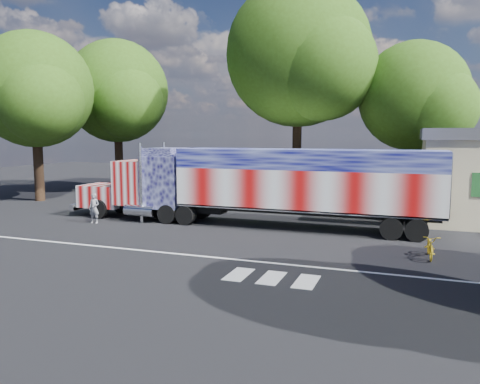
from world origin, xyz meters
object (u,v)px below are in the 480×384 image
(semi_truck, at_px, (258,184))
(tree_n_mid, at_px, (300,55))
(tree_ne_a, at_px, (416,97))
(tree_nw_a, at_px, (118,92))
(tree_w_a, at_px, (36,90))
(bicycle, at_px, (430,246))
(woman, at_px, (94,208))
(coach_bus, at_px, (245,176))

(semi_truck, relative_size, tree_n_mid, 1.26)
(tree_n_mid, height_order, tree_ne_a, tree_n_mid)
(tree_nw_a, distance_m, tree_ne_a, 24.11)
(tree_nw_a, height_order, tree_w_a, tree_nw_a)
(tree_nw_a, xyz_separation_m, tree_w_a, (-1.78, -7.62, -0.48))
(bicycle, xyz_separation_m, tree_w_a, (-26.56, 7.63, 7.59))
(tree_w_a, bearing_deg, tree_n_mid, 26.01)
(woman, relative_size, tree_nw_a, 0.13)
(semi_truck, relative_size, tree_w_a, 1.69)
(tree_ne_a, bearing_deg, semi_truck, -122.44)
(woman, bearing_deg, tree_n_mid, 55.53)
(semi_truck, xyz_separation_m, tree_ne_a, (7.76, 12.20, 5.25))
(tree_n_mid, distance_m, tree_nw_a, 15.93)
(tree_n_mid, bearing_deg, coach_bus, -124.62)
(tree_n_mid, xyz_separation_m, tree_ne_a, (8.34, 0.05, -3.38))
(bicycle, height_order, tree_n_mid, tree_n_mid)
(tree_w_a, bearing_deg, semi_truck, -11.31)
(coach_bus, relative_size, tree_n_mid, 0.78)
(semi_truck, height_order, tree_n_mid, tree_n_mid)
(semi_truck, relative_size, tree_nw_a, 1.60)
(tree_nw_a, bearing_deg, tree_n_mid, 3.36)
(coach_bus, bearing_deg, tree_nw_a, 165.46)
(tree_w_a, height_order, tree_ne_a, tree_w_a)
(bicycle, relative_size, tree_nw_a, 0.14)
(woman, xyz_separation_m, tree_ne_a, (16.49, 14.62, 6.70))
(coach_bus, distance_m, tree_w_a, 16.38)
(coach_bus, xyz_separation_m, tree_w_a, (-14.57, -4.30, 6.13))
(tree_w_a, xyz_separation_m, tree_ne_a, (25.84, 8.59, -0.53))
(bicycle, bearing_deg, coach_bus, 132.38)
(bicycle, relative_size, tree_w_a, 0.15)
(woman, height_order, bicycle, woman)
(bicycle, bearing_deg, tree_ne_a, 89.78)
(coach_bus, distance_m, tree_n_mid, 10.35)
(semi_truck, bearing_deg, coach_bus, 113.92)
(coach_bus, bearing_deg, semi_truck, -66.08)
(tree_n_mid, relative_size, tree_nw_a, 1.27)
(coach_bus, distance_m, tree_nw_a, 14.78)
(woman, distance_m, tree_n_mid, 19.50)
(tree_w_a, bearing_deg, coach_bus, 16.43)
(coach_bus, height_order, tree_nw_a, tree_nw_a)
(tree_n_mid, xyz_separation_m, tree_nw_a, (-15.73, -0.92, -2.37))
(tree_n_mid, bearing_deg, woman, -119.24)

